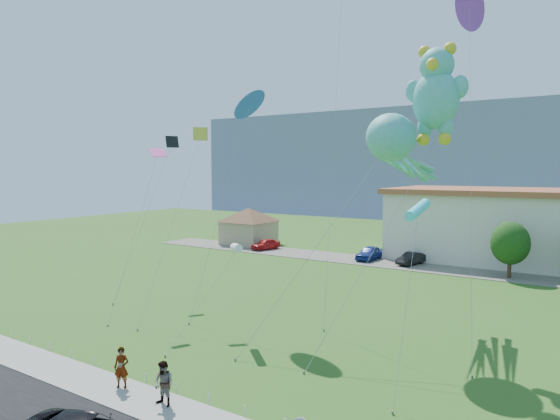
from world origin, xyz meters
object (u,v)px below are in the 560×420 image
object	(u,v)px
parked_car_black	(411,259)
octopus_kite	(396,148)
pavilion	(249,223)
teddy_bear_kite	(436,92)
pedestrian_left	(121,367)
parked_car_blue	(369,253)
pedestrian_right	(164,384)
parked_car_red	(266,244)

from	to	relation	value
parked_car_black	octopus_kite	xyz separation A→B (m)	(6.15, -22.14, 11.04)
pavilion	teddy_bear_kite	xyz separation A→B (m)	(32.36, -24.22, 12.10)
pedestrian_left	parked_car_blue	size ratio (longest dim) A/B	0.42
pedestrian_right	octopus_kite	world-z (taller)	octopus_kite
parked_car_blue	parked_car_black	world-z (taller)	parked_car_blue
pedestrian_right	parked_car_black	bearing A→B (deg)	91.46
teddy_bear_kite	pedestrian_left	bearing A→B (deg)	-121.30
pavilion	parked_car_black	size ratio (longest dim) A/B	2.30
parked_car_red	parked_car_black	distance (m)	19.16
octopus_kite	parked_car_red	bearing A→B (deg)	139.03
pedestrian_left	teddy_bear_kite	world-z (taller)	teddy_bear_kite
parked_car_black	teddy_bear_kite	bearing A→B (deg)	-55.06
parked_car_red	octopus_kite	xyz separation A→B (m)	(25.31, -21.98, 10.99)
pedestrian_left	teddy_bear_kite	bearing A→B (deg)	30.41
teddy_bear_kite	pavilion	bearing A→B (deg)	143.19
parked_car_blue	parked_car_black	size ratio (longest dim) A/B	1.14
pavilion	teddy_bear_kite	size ratio (longest dim) A/B	0.51
pedestrian_left	parked_car_blue	bearing A→B (deg)	67.04
parked_car_blue	pedestrian_right	bearing A→B (deg)	-78.63
octopus_kite	teddy_bear_kite	size ratio (longest dim) A/B	0.83
teddy_bear_kite	pedestrian_right	bearing A→B (deg)	-112.54
pedestrian_left	octopus_kite	distance (m)	20.36
pedestrian_right	teddy_bear_kite	distance (m)	22.61
pedestrian_left	teddy_bear_kite	xyz separation A→B (m)	(9.83, 16.16, 14.06)
parked_car_red	octopus_kite	world-z (taller)	octopus_kite
parked_car_red	teddy_bear_kite	distance (m)	37.72
pedestrian_left	parked_car_blue	distance (m)	38.16
pedestrian_left	pedestrian_right	world-z (taller)	pedestrian_right
parked_car_red	teddy_bear_kite	world-z (taller)	teddy_bear_kite
parked_car_blue	teddy_bear_kite	bearing A→B (deg)	-56.92
parked_car_black	octopus_kite	world-z (taller)	octopus_kite
parked_car_black	octopus_kite	bearing A→B (deg)	-60.79
parked_car_red	teddy_bear_kite	bearing A→B (deg)	-22.02
pedestrian_left	pedestrian_right	distance (m)	3.04
pavilion	parked_car_red	distance (m)	6.02
parked_car_red	parked_car_blue	distance (m)	14.18
parked_car_blue	octopus_kite	world-z (taller)	octopus_kite
parked_car_black	teddy_bear_kite	world-z (taller)	teddy_bear_kite
pavilion	parked_car_red	world-z (taller)	pavilion
pedestrian_left	parked_car_red	xyz separation A→B (m)	(-17.72, 37.56, -0.30)
parked_car_black	pedestrian_left	bearing A→B (deg)	-78.51
pavilion	pedestrian_right	world-z (taller)	pavilion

